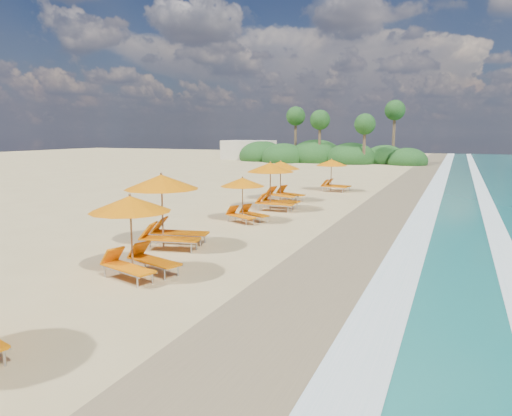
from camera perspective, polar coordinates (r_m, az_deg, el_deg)
ground at (r=17.78m, az=0.00°, el=-3.82°), size 160.00×160.00×0.00m
wet_sand at (r=16.64m, az=12.79°, el=-4.95°), size 4.00×160.00×0.01m
surf_foam at (r=16.39m, az=22.14°, el=-5.55°), size 4.00×160.00×0.01m
station_2 at (r=13.49m, az=-14.55°, el=-2.66°), size 2.92×2.84×2.33m
station_3 at (r=16.61m, az=-10.73°, el=0.29°), size 3.23×3.11×2.64m
station_4 at (r=21.08m, az=-1.39°, el=1.41°), size 2.71×2.70×2.05m
station_5 at (r=24.32m, az=2.18°, el=3.10°), size 2.73×2.52×2.53m
station_6 at (r=27.62m, az=3.28°, el=3.66°), size 3.11×3.07×2.39m
station_7 at (r=32.58m, az=9.45°, el=4.25°), size 2.60×2.46×2.24m
treeline at (r=63.74m, az=8.16°, el=6.43°), size 25.80×8.80×9.74m
beach_building at (r=70.17m, az=-0.90°, el=7.10°), size 7.00×5.00×2.80m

